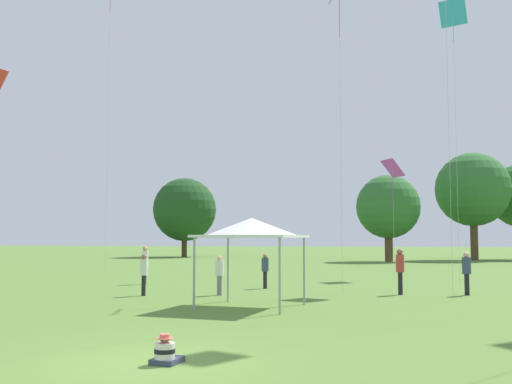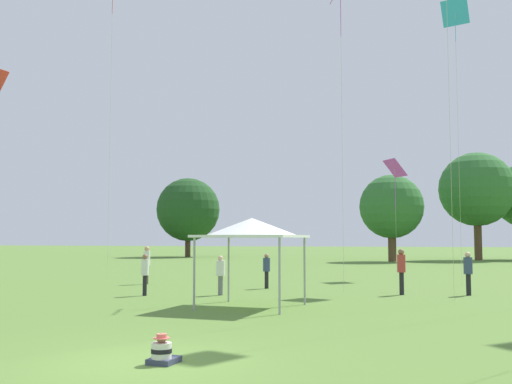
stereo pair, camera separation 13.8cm
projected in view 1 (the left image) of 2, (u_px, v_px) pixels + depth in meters
name	position (u px, v px, depth m)	size (l,w,h in m)	color
ground_plane	(147.00, 363.00, 10.58)	(300.00, 300.00, 0.00)	#567A33
seated_toddler	(165.00, 352.00, 10.48)	(0.49, 0.59, 0.54)	#383D56
person_standing_1	(400.00, 267.00, 23.39)	(0.36, 0.36, 1.78)	black
person_standing_2	(219.00, 272.00, 23.20)	(0.45, 0.45, 1.52)	slate
person_standing_3	(467.00, 269.00, 23.17)	(0.44, 0.44, 1.67)	black
person_standing_4	(144.00, 271.00, 22.96)	(0.32, 0.32, 1.59)	black
person_standing_5	(145.00, 261.00, 28.73)	(0.42, 0.42, 1.81)	brown
person_standing_6	(265.00, 268.00, 26.25)	(0.43, 0.43, 1.52)	black
canopy_tent	(251.00, 228.00, 19.22)	(3.33, 3.33, 2.85)	white
kite_1	(393.00, 170.00, 33.04)	(1.36, 1.47, 6.53)	#B738C6
kite_7	(453.00, 19.00, 29.04)	(1.36, 0.91, 13.72)	#339EDB
distant_tree_0	(185.00, 210.00, 71.17)	(7.51, 7.51, 9.37)	#473323
distant_tree_1	(473.00, 190.00, 60.51)	(7.45, 7.45, 10.87)	brown
distant_tree_3	(388.00, 207.00, 56.84)	(6.04, 6.04, 8.23)	brown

